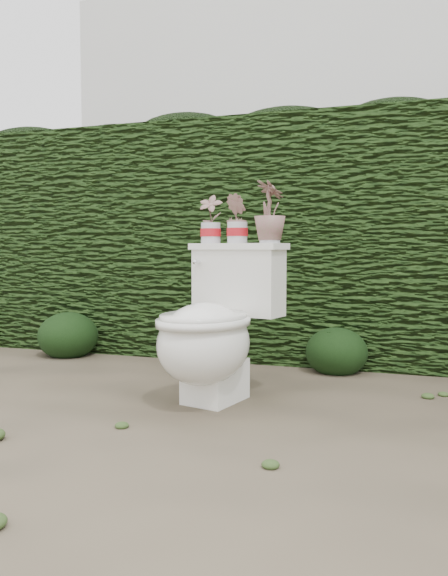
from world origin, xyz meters
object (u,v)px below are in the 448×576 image
(toilet, at_px, (213,330))
(potted_plant_left, at_px, (211,220))
(potted_plant_right, at_px, (270,213))
(potted_plant_center, at_px, (237,220))

(toilet, height_order, potted_plant_left, potted_plant_left)
(potted_plant_left, relative_size, potted_plant_right, 0.83)
(toilet, bearing_deg, potted_plant_right, 52.67)
(potted_plant_right, bearing_deg, potted_plant_left, 35.57)
(potted_plant_left, height_order, potted_plant_center, potted_plant_left)
(potted_plant_center, bearing_deg, potted_plant_left, -139.24)
(toilet, bearing_deg, potted_plant_center, 91.20)
(potted_plant_center, bearing_deg, potted_plant_right, 40.76)
(toilet, bearing_deg, potted_plant_left, 125.24)
(toilet, xyz_separation_m, potted_plant_right, (0.23, 0.19, 0.57))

